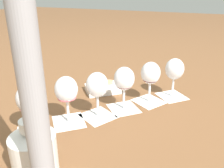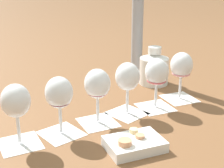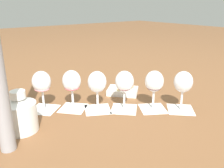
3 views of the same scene
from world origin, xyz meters
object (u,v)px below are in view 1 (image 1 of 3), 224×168
object	(u,v)px
ceramic_vase	(34,150)
umbrella_pole	(24,30)
wine_glass_5	(174,71)
wine_glass_2	(97,87)
wine_glass_1	(66,92)
wine_glass_3	(124,81)
wine_glass_0	(29,101)
snack_dish	(103,88)
wine_glass_4	(150,75)

from	to	relation	value
ceramic_vase	umbrella_pole	bearing A→B (deg)	-38.10
wine_glass_5	ceramic_vase	distance (m)	0.65
wine_glass_5	umbrella_pole	xyz separation A→B (m)	(-0.15, -0.68, 0.27)
wine_glass_2	wine_glass_1	bearing A→B (deg)	-134.72
wine_glass_3	wine_glass_5	distance (m)	0.25
wine_glass_0	snack_dish	world-z (taller)	wine_glass_0
wine_glass_0	snack_dish	xyz separation A→B (m)	(0.06, 0.40, -0.10)
wine_glass_5	ceramic_vase	bearing A→B (deg)	-111.60
wine_glass_4	snack_dish	xyz separation A→B (m)	(-0.22, 0.02, -0.10)
wine_glass_5	umbrella_pole	distance (m)	0.74
wine_glass_1	wine_glass_5	distance (m)	0.47
wine_glass_0	wine_glass_1	world-z (taller)	same
wine_glass_0	wine_glass_2	xyz separation A→B (m)	(0.14, 0.18, -0.00)
wine_glass_4	wine_glass_2	bearing A→B (deg)	-125.62
snack_dish	wine_glass_0	bearing A→B (deg)	-98.93
umbrella_pole	wine_glass_2	bearing A→B (deg)	100.60
snack_dish	ceramic_vase	bearing A→B (deg)	-83.27
ceramic_vase	snack_dish	world-z (taller)	ceramic_vase
umbrella_pole	wine_glass_3	bearing A→B (deg)	90.82
wine_glass_3	wine_glass_1	bearing A→B (deg)	-129.76
wine_glass_3	wine_glass_5	xyz separation A→B (m)	(0.15, 0.19, 0.00)
wine_glass_0	wine_glass_1	size ratio (longest dim) A/B	1.00
wine_glass_1	wine_glass_2	world-z (taller)	same
wine_glass_0	wine_glass_4	bearing A→B (deg)	53.25
wine_glass_3	ceramic_vase	xyz separation A→B (m)	(-0.09, -0.41, -0.05)
wine_glass_5	umbrella_pole	world-z (taller)	umbrella_pole
wine_glass_5	wine_glass_1	bearing A→B (deg)	-129.26
wine_glass_0	wine_glass_2	world-z (taller)	same
wine_glass_3	umbrella_pole	size ratio (longest dim) A/B	0.22
wine_glass_1	snack_dish	bearing A→B (deg)	90.79
wine_glass_5	snack_dish	world-z (taller)	wine_glass_5
wine_glass_3	wine_glass_4	bearing A→B (deg)	53.83
wine_glass_3	ceramic_vase	bearing A→B (deg)	-101.65
wine_glass_1	snack_dish	world-z (taller)	wine_glass_1
wine_glass_0	umbrella_pole	distance (m)	0.40
wine_glass_1	ceramic_vase	size ratio (longest dim) A/B	1.11
wine_glass_3	wine_glass_0	bearing A→B (deg)	-126.96
wine_glass_0	wine_glass_3	bearing A→B (deg)	53.04
wine_glass_1	umbrella_pole	xyz separation A→B (m)	(0.15, -0.31, 0.27)
wine_glass_5	snack_dish	distance (m)	0.33
wine_glass_2	umbrella_pole	bearing A→B (deg)	-79.40
wine_glass_2	wine_glass_4	world-z (taller)	same
wine_glass_4	wine_glass_5	world-z (taller)	same
wine_glass_4	wine_glass_1	bearing A→B (deg)	-128.47
ceramic_vase	wine_glass_3	bearing A→B (deg)	78.35
wine_glass_4	ceramic_vase	xyz separation A→B (m)	(-0.16, -0.51, -0.05)
umbrella_pole	snack_dish	bearing A→B (deg)	104.40
wine_glass_0	ceramic_vase	bearing A→B (deg)	-46.96
wine_glass_2	ceramic_vase	distance (m)	0.32
umbrella_pole	ceramic_vase	bearing A→B (deg)	141.90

